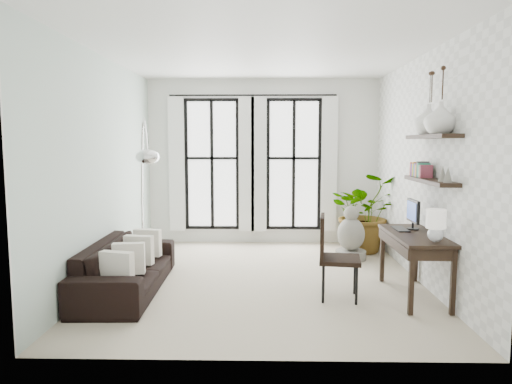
{
  "coord_description": "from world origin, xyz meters",
  "views": [
    {
      "loc": [
        0.05,
        -6.46,
        1.97
      ],
      "look_at": [
        -0.09,
        0.3,
        1.24
      ],
      "focal_mm": 32.0,
      "sensor_mm": 36.0,
      "label": 1
    }
  ],
  "objects_px": {
    "plant": "(365,212)",
    "arc_lamp": "(144,155)",
    "buddha": "(351,237)",
    "sofa": "(127,266)",
    "desk": "(416,239)",
    "desk_chair": "(332,251)"
  },
  "relations": [
    {
      "from": "desk_chair",
      "to": "buddha",
      "type": "distance_m",
      "value": 2.07
    },
    {
      "from": "buddha",
      "to": "desk",
      "type": "bearing_deg",
      "value": -77.23
    },
    {
      "from": "sofa",
      "to": "plant",
      "type": "relative_size",
      "value": 1.57
    },
    {
      "from": "sofa",
      "to": "desk_chair",
      "type": "distance_m",
      "value": 2.72
    },
    {
      "from": "plant",
      "to": "arc_lamp",
      "type": "height_order",
      "value": "arc_lamp"
    },
    {
      "from": "arc_lamp",
      "to": "buddha",
      "type": "xyz_separation_m",
      "value": [
        3.2,
        1.12,
        -1.41
      ]
    },
    {
      "from": "plant",
      "to": "buddha",
      "type": "height_order",
      "value": "plant"
    },
    {
      "from": "desk",
      "to": "sofa",
      "type": "bearing_deg",
      "value": 176.57
    },
    {
      "from": "desk",
      "to": "desk_chair",
      "type": "relative_size",
      "value": 1.32
    },
    {
      "from": "desk",
      "to": "desk_chair",
      "type": "xyz_separation_m",
      "value": [
        -1.05,
        -0.02,
        -0.16
      ]
    },
    {
      "from": "arc_lamp",
      "to": "buddha",
      "type": "bearing_deg",
      "value": 19.31
    },
    {
      "from": "plant",
      "to": "buddha",
      "type": "relative_size",
      "value": 1.57
    },
    {
      "from": "buddha",
      "to": "plant",
      "type": "bearing_deg",
      "value": 58.28
    },
    {
      "from": "desk",
      "to": "arc_lamp",
      "type": "distance_m",
      "value": 3.87
    },
    {
      "from": "desk_chair",
      "to": "arc_lamp",
      "type": "xyz_separation_m",
      "value": [
        -2.59,
        0.84,
        1.19
      ]
    },
    {
      "from": "arc_lamp",
      "to": "sofa",
      "type": "bearing_deg",
      "value": -99.64
    },
    {
      "from": "desk_chair",
      "to": "buddha",
      "type": "height_order",
      "value": "desk_chair"
    },
    {
      "from": "plant",
      "to": "sofa",
      "type": "bearing_deg",
      "value": -147.77
    },
    {
      "from": "desk",
      "to": "buddha",
      "type": "height_order",
      "value": "desk"
    },
    {
      "from": "plant",
      "to": "arc_lamp",
      "type": "xyz_separation_m",
      "value": [
        -3.56,
        -1.71,
        1.07
      ]
    },
    {
      "from": "sofa",
      "to": "desk",
      "type": "relative_size",
      "value": 1.62
    },
    {
      "from": "sofa",
      "to": "arc_lamp",
      "type": "height_order",
      "value": "arc_lamp"
    }
  ]
}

